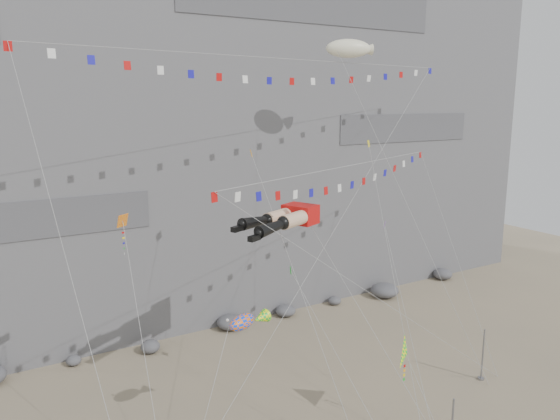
# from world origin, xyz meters

# --- Properties ---
(ground) EXTENTS (120.00, 120.00, 0.00)m
(ground) POSITION_xyz_m (0.00, 0.00, 0.00)
(ground) COLOR gray
(ground) RESTS_ON ground
(cliff) EXTENTS (80.00, 28.00, 50.00)m
(cliff) POSITION_xyz_m (0.00, 32.00, 25.00)
(cliff) COLOR slate
(cliff) RESTS_ON ground
(talus_boulders) EXTENTS (60.00, 3.00, 1.20)m
(talus_boulders) POSITION_xyz_m (0.00, 17.00, 0.60)
(talus_boulders) COLOR #59595E
(talus_boulders) RESTS_ON ground
(anchor_pole_right) EXTENTS (0.12, 0.12, 4.09)m
(anchor_pole_right) POSITION_xyz_m (12.24, -1.40, 2.04)
(anchor_pole_right) COLOR slate
(anchor_pole_right) RESTS_ON ground
(legs_kite) EXTENTS (9.03, 13.82, 18.21)m
(legs_kite) POSITION_xyz_m (-2.10, 4.07, 13.13)
(legs_kite) COLOR #B80C0B
(legs_kite) RESTS_ON ground
(flag_banner_upper) EXTENTS (37.84, 17.58, 32.31)m
(flag_banner_upper) POSITION_xyz_m (1.35, 10.22, 24.02)
(flag_banner_upper) COLOR #B80C0B
(flag_banner_upper) RESTS_ON ground
(flag_banner_lower) EXTENTS (25.69, 12.14, 20.18)m
(flag_banner_lower) POSITION_xyz_m (3.61, 4.74, 16.25)
(flag_banner_lower) COLOR #B80C0B
(flag_banner_lower) RESTS_ON ground
(harlequin_kite) EXTENTS (1.62, 8.83, 16.13)m
(harlequin_kite) POSITION_xyz_m (-12.61, 4.74, 14.00)
(harlequin_kite) COLOR red
(harlequin_kite) RESTS_ON ground
(fish_windsock) EXTENTS (7.40, 4.82, 10.53)m
(fish_windsock) POSITION_xyz_m (-7.11, 0.56, 8.14)
(fish_windsock) COLOR orange
(fish_windsock) RESTS_ON ground
(delta_kite) EXTENTS (2.29, 4.92, 7.08)m
(delta_kite) POSITION_xyz_m (2.74, -2.87, 5.19)
(delta_kite) COLOR #FFF60D
(delta_kite) RESTS_ON ground
(blimp_windsock) EXTENTS (6.30, 14.56, 28.51)m
(blimp_windsock) POSITION_xyz_m (8.15, 10.69, 25.07)
(blimp_windsock) COLOR #ECE6C2
(blimp_windsock) RESTS_ON ground
(small_kite_a) EXTENTS (1.13, 14.63, 22.08)m
(small_kite_a) POSITION_xyz_m (-1.95, 8.64, 16.81)
(small_kite_a) COLOR #FFA115
(small_kite_a) RESTS_ON ground
(small_kite_b) EXTENTS (6.64, 12.79, 17.50)m
(small_kite_b) POSITION_xyz_m (8.40, 5.68, 10.89)
(small_kite_b) COLOR #701CA7
(small_kite_b) RESTS_ON ground
(small_kite_c) EXTENTS (1.29, 11.89, 14.80)m
(small_kite_c) POSITION_xyz_m (-1.72, 3.56, 9.40)
(small_kite_c) COLOR green
(small_kite_c) RESTS_ON ground
(small_kite_d) EXTENTS (7.59, 15.10, 23.61)m
(small_kite_d) POSITION_xyz_m (8.36, 7.91, 17.17)
(small_kite_d) COLOR yellow
(small_kite_d) RESTS_ON ground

